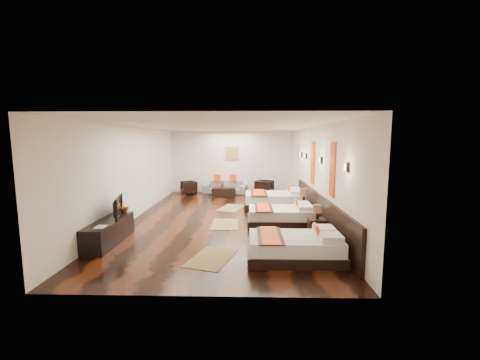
{
  "coord_description": "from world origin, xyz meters",
  "views": [
    {
      "loc": [
        0.72,
        -9.2,
        2.39
      ],
      "look_at": [
        0.47,
        0.72,
        1.1
      ],
      "focal_mm": 23.01,
      "sensor_mm": 36.0,
      "label": 1
    }
  ],
  "objects_px": {
    "bed_mid": "(282,216)",
    "tv_console": "(109,232)",
    "armchair_left": "(189,188)",
    "table_plant": "(222,184)",
    "nightstand_b": "(303,208)",
    "armchair_right": "(264,187)",
    "coffee_table": "(224,192)",
    "figurine": "(121,206)",
    "bed_far": "(275,200)",
    "book": "(95,227)",
    "nightstand_a": "(317,226)",
    "sofa": "(225,187)",
    "tv": "(115,207)",
    "bed_near": "(296,247)"
  },
  "relations": [
    {
      "from": "table_plant",
      "to": "bed_far",
      "type": "bearing_deg",
      "value": -46.13
    },
    {
      "from": "tv_console",
      "to": "book",
      "type": "distance_m",
      "value": 0.68
    },
    {
      "from": "bed_near",
      "to": "sofa",
      "type": "bearing_deg",
      "value": 104.57
    },
    {
      "from": "bed_mid",
      "to": "tv_console",
      "type": "bearing_deg",
      "value": -157.22
    },
    {
      "from": "nightstand_b",
      "to": "armchair_right",
      "type": "height_order",
      "value": "nightstand_b"
    },
    {
      "from": "table_plant",
      "to": "figurine",
      "type": "bearing_deg",
      "value": -112.18
    },
    {
      "from": "bed_far",
      "to": "armchair_right",
      "type": "relative_size",
      "value": 2.98
    },
    {
      "from": "nightstand_a",
      "to": "book",
      "type": "xyz_separation_m",
      "value": [
        -4.94,
        -1.23,
        0.28
      ]
    },
    {
      "from": "book",
      "to": "table_plant",
      "type": "distance_m",
      "value": 6.99
    },
    {
      "from": "bed_far",
      "to": "table_plant",
      "type": "relative_size",
      "value": 7.66
    },
    {
      "from": "tv_console",
      "to": "armchair_right",
      "type": "height_order",
      "value": "armchair_right"
    },
    {
      "from": "bed_far",
      "to": "nightstand_a",
      "type": "height_order",
      "value": "nightstand_a"
    },
    {
      "from": "coffee_table",
      "to": "armchair_left",
      "type": "bearing_deg",
      "value": 157.55
    },
    {
      "from": "tv",
      "to": "table_plant",
      "type": "relative_size",
      "value": 3.17
    },
    {
      "from": "nightstand_a",
      "to": "sofa",
      "type": "xyz_separation_m",
      "value": [
        -2.74,
        6.19,
        -0.01
      ]
    },
    {
      "from": "nightstand_a",
      "to": "coffee_table",
      "type": "xyz_separation_m",
      "value": [
        -2.74,
        5.34,
        -0.09
      ]
    },
    {
      "from": "bed_mid",
      "to": "figurine",
      "type": "distance_m",
      "value": 4.34
    },
    {
      "from": "bed_far",
      "to": "figurine",
      "type": "bearing_deg",
      "value": -143.25
    },
    {
      "from": "book",
      "to": "figurine",
      "type": "bearing_deg",
      "value": 90.0
    },
    {
      "from": "tv_console",
      "to": "coffee_table",
      "type": "xyz_separation_m",
      "value": [
        2.21,
        5.95,
        -0.08
      ]
    },
    {
      "from": "nightstand_b",
      "to": "table_plant",
      "type": "xyz_separation_m",
      "value": [
        -2.8,
        3.54,
        0.22
      ]
    },
    {
      "from": "bed_mid",
      "to": "sofa",
      "type": "height_order",
      "value": "bed_mid"
    },
    {
      "from": "figurine",
      "to": "sofa",
      "type": "relative_size",
      "value": 0.19
    },
    {
      "from": "bed_far",
      "to": "coffee_table",
      "type": "xyz_separation_m",
      "value": [
        -1.99,
        2.06,
        -0.08
      ]
    },
    {
      "from": "figurine",
      "to": "armchair_left",
      "type": "bearing_deg",
      "value": 84.24
    },
    {
      "from": "bed_near",
      "to": "tv_console",
      "type": "height_order",
      "value": "bed_near"
    },
    {
      "from": "tv_console",
      "to": "armchair_right",
      "type": "xyz_separation_m",
      "value": [
        3.96,
        6.49,
        0.05
      ]
    },
    {
      "from": "coffee_table",
      "to": "bed_near",
      "type": "bearing_deg",
      "value": -73.69
    },
    {
      "from": "bed_mid",
      "to": "figurine",
      "type": "height_order",
      "value": "figurine"
    },
    {
      "from": "sofa",
      "to": "armchair_left",
      "type": "relative_size",
      "value": 3.0
    },
    {
      "from": "armchair_left",
      "to": "table_plant",
      "type": "xyz_separation_m",
      "value": [
        1.56,
        -0.59,
        0.25
      ]
    },
    {
      "from": "bed_near",
      "to": "nightstand_a",
      "type": "height_order",
      "value": "nightstand_a"
    },
    {
      "from": "nightstand_a",
      "to": "armchair_right",
      "type": "bearing_deg",
      "value": 99.54
    },
    {
      "from": "bed_far",
      "to": "armchair_left",
      "type": "height_order",
      "value": "bed_far"
    },
    {
      "from": "table_plant",
      "to": "armchair_left",
      "type": "bearing_deg",
      "value": 159.2
    },
    {
      "from": "nightstand_a",
      "to": "sofa",
      "type": "distance_m",
      "value": 6.77
    },
    {
      "from": "figurine",
      "to": "armchair_right",
      "type": "distance_m",
      "value": 6.97
    },
    {
      "from": "book",
      "to": "tv",
      "type": "bearing_deg",
      "value": 86.74
    },
    {
      "from": "tv",
      "to": "sofa",
      "type": "relative_size",
      "value": 0.46
    },
    {
      "from": "bed_near",
      "to": "bed_far",
      "type": "bearing_deg",
      "value": 89.96
    },
    {
      "from": "bed_mid",
      "to": "tv_console",
      "type": "distance_m",
      "value": 4.55
    },
    {
      "from": "book",
      "to": "armchair_left",
      "type": "distance_m",
      "value": 7.27
    },
    {
      "from": "coffee_table",
      "to": "figurine",
      "type": "bearing_deg",
      "value": -113.06
    },
    {
      "from": "tv_console",
      "to": "sofa",
      "type": "relative_size",
      "value": 0.94
    },
    {
      "from": "bed_far",
      "to": "armchair_left",
      "type": "xyz_separation_m",
      "value": [
        -3.61,
        2.72,
        0.01
      ]
    },
    {
      "from": "bed_far",
      "to": "figurine",
      "type": "height_order",
      "value": "figurine"
    },
    {
      "from": "table_plant",
      "to": "armchair_right",
      "type": "bearing_deg",
      "value": 14.32
    },
    {
      "from": "bed_near",
      "to": "coffee_table",
      "type": "bearing_deg",
      "value": 106.31
    },
    {
      "from": "bed_mid",
      "to": "coffee_table",
      "type": "height_order",
      "value": "bed_mid"
    },
    {
      "from": "tv",
      "to": "sofa",
      "type": "xyz_separation_m",
      "value": [
        2.16,
        6.54,
        -0.52
      ]
    }
  ]
}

